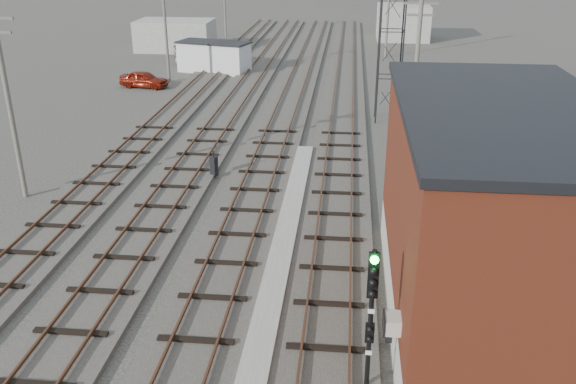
# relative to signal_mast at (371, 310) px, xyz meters

# --- Properties ---
(ground) EXTENTS (320.00, 320.00, 0.00)m
(ground) POSITION_rel_signal_mast_xyz_m (-3.70, 52.06, -2.65)
(ground) COLOR #282621
(ground) RESTS_ON ground
(track_right) EXTENTS (3.20, 90.00, 0.39)m
(track_right) POSITION_rel_signal_mast_xyz_m (-1.20, 31.06, -2.55)
(track_right) COLOR #332D28
(track_right) RESTS_ON ground
(track_mid_right) EXTENTS (3.20, 90.00, 0.39)m
(track_mid_right) POSITION_rel_signal_mast_xyz_m (-5.20, 31.06, -2.55)
(track_mid_right) COLOR #332D28
(track_mid_right) RESTS_ON ground
(track_mid_left) EXTENTS (3.20, 90.00, 0.39)m
(track_mid_left) POSITION_rel_signal_mast_xyz_m (-9.20, 31.06, -2.55)
(track_mid_left) COLOR #332D28
(track_mid_left) RESTS_ON ground
(track_left) EXTENTS (3.20, 90.00, 0.39)m
(track_left) POSITION_rel_signal_mast_xyz_m (-13.20, 31.06, -2.55)
(track_left) COLOR #332D28
(track_left) RESTS_ON ground
(platform_curb) EXTENTS (0.90, 28.00, 0.26)m
(platform_curb) POSITION_rel_signal_mast_xyz_m (-3.20, 6.06, -2.52)
(platform_curb) COLOR gray
(platform_curb) RESTS_ON ground
(brick_building) EXTENTS (6.54, 12.20, 7.22)m
(brick_building) POSITION_rel_signal_mast_xyz_m (3.80, 4.06, 0.97)
(brick_building) COLOR gray
(brick_building) RESTS_ON ground
(lattice_tower) EXTENTS (1.60, 1.60, 15.00)m
(lattice_tower) POSITION_rel_signal_mast_xyz_m (1.80, 27.06, 4.85)
(lattice_tower) COLOR black
(lattice_tower) RESTS_ON ground
(utility_pole_left_a) EXTENTS (1.80, 0.24, 9.00)m
(utility_pole_left_a) POSITION_rel_signal_mast_xyz_m (-16.20, 12.06, 2.14)
(utility_pole_left_a) COLOR #595147
(utility_pole_left_a) RESTS_ON ground
(utility_pole_left_b) EXTENTS (1.80, 0.24, 9.00)m
(utility_pole_left_b) POSITION_rel_signal_mast_xyz_m (-16.20, 37.06, 2.14)
(utility_pole_left_b) COLOR #595147
(utility_pole_left_b) RESTS_ON ground
(utility_pole_right_a) EXTENTS (1.80, 0.24, 9.00)m
(utility_pole_right_a) POSITION_rel_signal_mast_xyz_m (2.80, 20.06, 2.14)
(utility_pole_right_a) COLOR #595147
(utility_pole_right_a) RESTS_ON ground
(utility_pole_right_b) EXTENTS (1.80, 0.24, 9.00)m
(utility_pole_right_b) POSITION_rel_signal_mast_xyz_m (2.80, 50.06, 2.14)
(utility_pole_right_b) COLOR #595147
(utility_pole_right_b) RESTS_ON ground
(shed_left) EXTENTS (8.00, 5.00, 3.20)m
(shed_left) POSITION_rel_signal_mast_xyz_m (-19.70, 52.06, -1.05)
(shed_left) COLOR gray
(shed_left) RESTS_ON ground
(shed_right) EXTENTS (6.00, 6.00, 4.00)m
(shed_right) POSITION_rel_signal_mast_xyz_m (5.30, 62.06, -0.65)
(shed_right) COLOR gray
(shed_right) RESTS_ON ground
(signal_mast) EXTENTS (0.40, 0.42, 4.43)m
(signal_mast) POSITION_rel_signal_mast_xyz_m (0.00, 0.00, 0.00)
(signal_mast) COLOR gray
(signal_mast) RESTS_ON ground
(switch_stand) EXTENTS (0.42, 0.42, 1.37)m
(switch_stand) POSITION_rel_signal_mast_xyz_m (-7.63, 15.45, -2.01)
(switch_stand) COLOR black
(switch_stand) RESTS_ON ground
(site_trailer) EXTENTS (7.04, 4.45, 2.75)m
(site_trailer) POSITION_rel_signal_mast_xyz_m (-13.17, 41.41, -1.27)
(site_trailer) COLOR silver
(site_trailer) RESTS_ON ground
(car_red) EXTENTS (4.21, 2.28, 1.36)m
(car_red) POSITION_rel_signal_mast_xyz_m (-17.66, 34.75, -1.98)
(car_red) COLOR maroon
(car_red) RESTS_ON ground
(car_silver) EXTENTS (5.02, 2.76, 1.57)m
(car_silver) POSITION_rel_signal_mast_xyz_m (-15.24, 44.71, -1.87)
(car_silver) COLOR #A7AAAF
(car_silver) RESTS_ON ground
(car_grey) EXTENTS (4.15, 1.96, 1.17)m
(car_grey) POSITION_rel_signal_mast_xyz_m (-16.88, 48.66, -2.07)
(car_grey) COLOR gray
(car_grey) RESTS_ON ground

